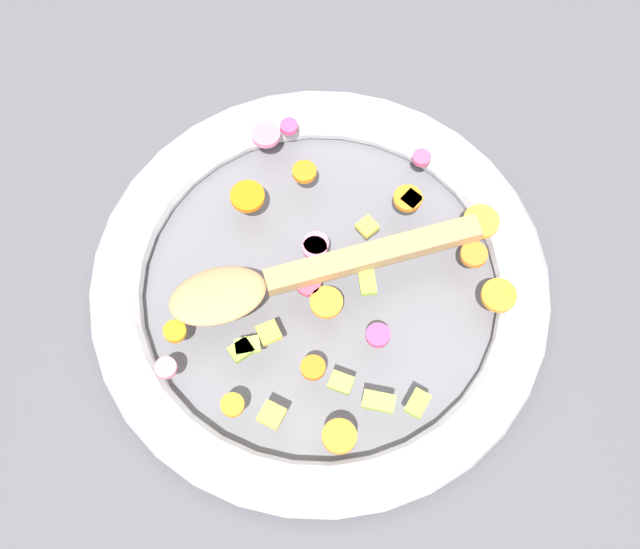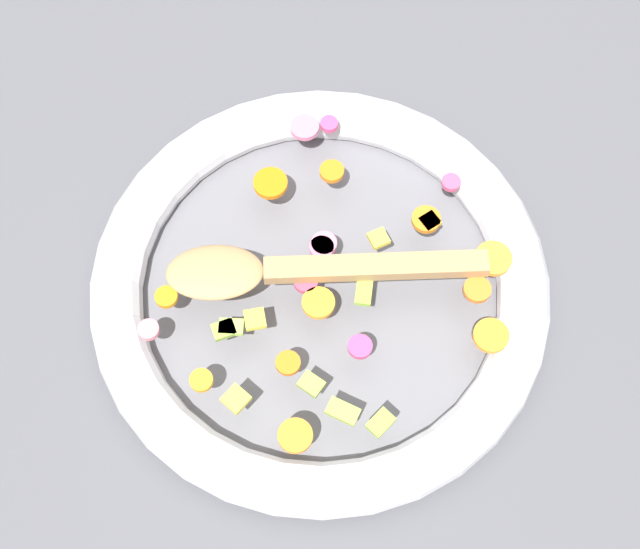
% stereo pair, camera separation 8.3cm
% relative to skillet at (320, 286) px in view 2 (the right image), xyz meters
% --- Properties ---
extents(ground_plane, '(4.00, 4.00, 0.00)m').
position_rel_skillet_xyz_m(ground_plane, '(0.00, 0.00, -0.02)').
color(ground_plane, '#4C4C51').
extents(skillet, '(0.44, 0.44, 0.05)m').
position_rel_skillet_xyz_m(skillet, '(0.00, 0.00, 0.00)').
color(skillet, slate).
rests_on(skillet, ground_plane).
extents(chopped_vegetables, '(0.33, 0.33, 0.01)m').
position_rel_skillet_xyz_m(chopped_vegetables, '(-0.02, 0.00, 0.03)').
color(chopped_vegetables, orange).
rests_on(chopped_vegetables, skillet).
extents(wooden_spoon, '(0.29, 0.16, 0.01)m').
position_rel_skillet_xyz_m(wooden_spoon, '(0.02, 0.01, 0.04)').
color(wooden_spoon, '#A87F51').
rests_on(wooden_spoon, chopped_vegetables).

